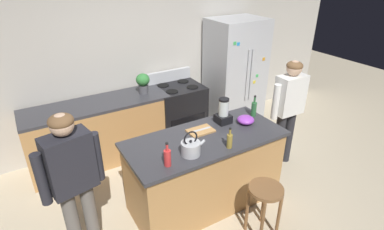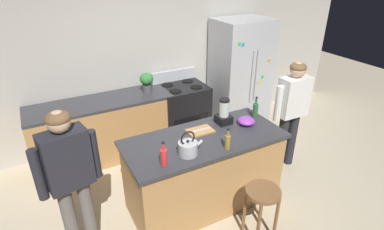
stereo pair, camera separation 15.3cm
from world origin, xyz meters
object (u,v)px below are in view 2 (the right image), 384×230
object	(u,v)px
refrigerator	(240,75)
person_by_sink_right	(292,106)
person_by_island_left	(70,173)
bar_stool	(262,200)
potted_plant	(147,81)
chef_knife	(202,130)
bottle_soda	(164,157)
bottle_olive_oil	(255,110)
bottle_vinegar	(228,141)
kitchen_island	(204,171)
tea_kettle	(188,148)
mixing_bowl	(246,121)
stove_range	(182,112)
cutting_board	(200,131)
blender_appliance	(224,113)

from	to	relation	value
refrigerator	person_by_sink_right	xyz separation A→B (m)	(-0.14, -1.37, 0.00)
person_by_island_left	bar_stool	xyz separation A→B (m)	(1.69, -0.73, -0.47)
potted_plant	chef_knife	bearing A→B (deg)	-84.62
bottle_soda	bottle_olive_oil	size ratio (longest dim) A/B	0.93
person_by_sink_right	bottle_vinegar	size ratio (longest dim) A/B	6.56
bottle_soda	bottle_vinegar	size ratio (longest dim) A/B	1.08
bottle_soda	bottle_olive_oil	xyz separation A→B (m)	(1.41, 0.39, 0.01)
kitchen_island	tea_kettle	world-z (taller)	tea_kettle
bar_stool	chef_knife	bearing A→B (deg)	104.16
bottle_olive_oil	bottle_soda	bearing A→B (deg)	-164.57
mixing_bowl	chef_knife	bearing A→B (deg)	169.04
person_by_sink_right	stove_range	bearing A→B (deg)	124.61
refrigerator	bottle_soda	size ratio (longest dim) A/B	7.29
kitchen_island	bottle_olive_oil	bearing A→B (deg)	9.74
mixing_bowl	person_by_island_left	bearing A→B (deg)	-178.84
potted_plant	tea_kettle	size ratio (longest dim) A/B	1.09
kitchen_island	person_by_sink_right	world-z (taller)	person_by_sink_right
bottle_olive_oil	chef_knife	world-z (taller)	bottle_olive_oil
person_by_sink_right	tea_kettle	size ratio (longest dim) A/B	5.62
stove_range	potted_plant	bearing A→B (deg)	177.38
refrigerator	bar_stool	size ratio (longest dim) A/B	3.00
cutting_board	potted_plant	bearing A→B (deg)	94.58
refrigerator	bottle_olive_oil	size ratio (longest dim) A/B	6.76
refrigerator	tea_kettle	bearing A→B (deg)	-137.97
tea_kettle	chef_knife	bearing A→B (deg)	44.05
stove_range	potted_plant	world-z (taller)	potted_plant
refrigerator	stove_range	world-z (taller)	refrigerator
bar_stool	chef_knife	distance (m)	1.01
person_by_sink_right	kitchen_island	bearing A→B (deg)	-174.87
person_by_sink_right	mixing_bowl	distance (m)	0.84
stove_range	cutting_board	size ratio (longest dim) A/B	3.67
potted_plant	bottle_soda	xyz separation A→B (m)	(-0.51, -1.80, -0.08)
person_by_island_left	blender_appliance	bearing A→B (deg)	6.27
potted_plant	mixing_bowl	distance (m)	1.67
potted_plant	bottle_vinegar	xyz separation A→B (m)	(0.19, -1.85, -0.09)
bottle_olive_oil	person_by_island_left	bearing A→B (deg)	-176.25
cutting_board	blender_appliance	bearing A→B (deg)	7.99
chef_knife	stove_range	bearing A→B (deg)	74.44
stove_range	mixing_bowl	world-z (taller)	stove_range
kitchen_island	bottle_vinegar	distance (m)	0.63
cutting_board	bar_stool	bearing A→B (deg)	-74.61
kitchen_island	person_by_sink_right	xyz separation A→B (m)	(1.43, 0.13, 0.47)
bar_stool	tea_kettle	bearing A→B (deg)	137.06
blender_appliance	bottle_olive_oil	xyz separation A→B (m)	(0.44, -0.05, -0.03)
mixing_bowl	potted_plant	bearing A→B (deg)	114.41
bar_stool	tea_kettle	world-z (taller)	tea_kettle
potted_plant	bottle_olive_oil	bearing A→B (deg)	-57.38
bottle_olive_oil	person_by_sink_right	bearing A→B (deg)	-1.00
bottle_vinegar	cutting_board	distance (m)	0.45
kitchen_island	person_by_island_left	xyz separation A→B (m)	(-1.43, -0.01, 0.50)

